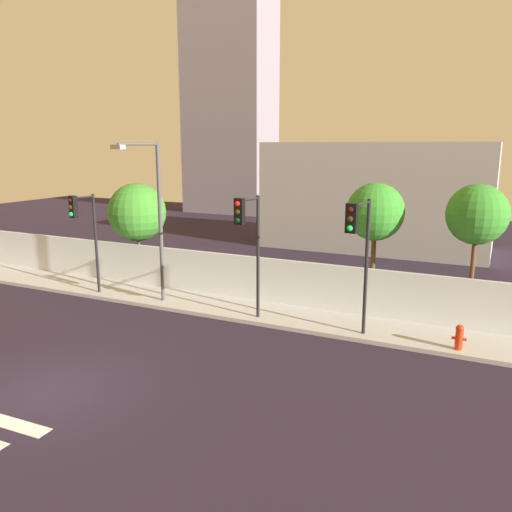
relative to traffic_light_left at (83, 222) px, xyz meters
The scene contains 13 objects.
ground_plane 9.34m from the traffic_light_left, 53.32° to the right, with size 80.00×80.00×0.00m, color #251C2D.
sidewalk 6.24m from the traffic_light_left, 12.72° to the left, with size 36.00×2.40×0.15m, color #B3B3B3.
perimeter_wall 6.19m from the traffic_light_left, 25.29° to the left, with size 36.00×0.18×1.80m, color silver.
traffic_light_left is the anchor object (origin of this frame).
traffic_light_center 7.72m from the traffic_light_left, ahead, with size 0.38×1.43×4.52m.
traffic_light_right 11.69m from the traffic_light_left, ahead, with size 0.39×1.77×4.57m.
street_lamp_curbside 3.40m from the traffic_light_left, ahead, with size 0.88×2.01×6.35m.
fire_hydrant 15.06m from the traffic_light_left, ahead, with size 0.44×0.26×0.81m.
roadside_tree_leftmost 3.33m from the traffic_light_left, 87.35° to the left, with size 2.72×2.72×4.68m.
roadside_tree_midleft 11.85m from the traffic_light_left, 16.33° to the left, with size 2.19×2.19×5.05m.
roadside_tree_midright 15.28m from the traffic_light_left, 12.59° to the left, with size 2.12×2.12×5.13m.
low_building_distant 18.54m from the traffic_light_left, 62.68° to the left, with size 13.57×6.00×6.57m, color #A4A4A4.
tower_on_skyline 30.74m from the traffic_light_left, 106.51° to the left, with size 7.97×5.00×22.45m, color gray.
Camera 1 is at (10.46, -9.02, 6.44)m, focal length 36.25 mm.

